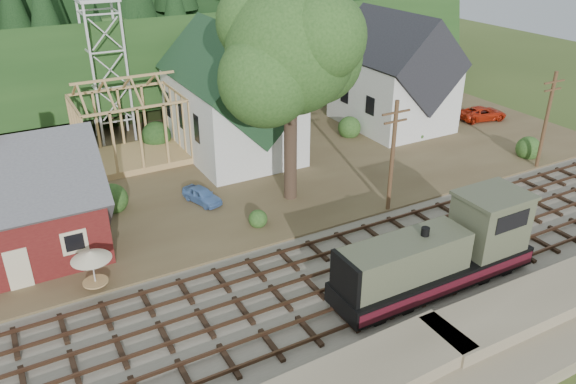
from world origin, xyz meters
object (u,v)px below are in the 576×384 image
locomotive (443,254)px  car_blue (202,195)px  patio_set (91,257)px  car_red (482,113)px

locomotive → car_blue: locomotive is taller
patio_set → car_red: bearing=14.4°
locomotive → car_red: locomotive is taller
locomotive → car_blue: 17.25m
car_blue → patio_set: patio_set is taller
locomotive → car_blue: (-7.91, 15.28, -1.26)m
car_red → patio_set: patio_set is taller
car_red → patio_set: (-39.23, -10.08, 1.35)m
locomotive → car_blue: size_ratio=3.65×
locomotive → patio_set: 18.67m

